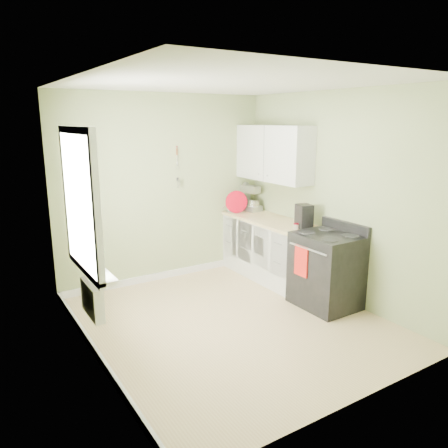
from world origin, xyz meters
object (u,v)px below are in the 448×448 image
kettle (230,206)px  coffee_maker (304,217)px  stand_mixer (250,199)px  stove (327,270)px

kettle → coffee_maker: bearing=-79.3°
kettle → coffee_maker: (0.27, -1.42, 0.05)m
stand_mixer → stove: bearing=-94.0°
stand_mixer → coffee_maker: bearing=-93.1°
stand_mixer → coffee_maker: 1.34m
stand_mixer → kettle: size_ratio=2.22×
kettle → coffee_maker: coffee_maker is taller
stand_mixer → coffee_maker: (-0.07, -1.34, -0.04)m
stand_mixer → kettle: 0.36m
kettle → coffee_maker: size_ratio=0.62×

